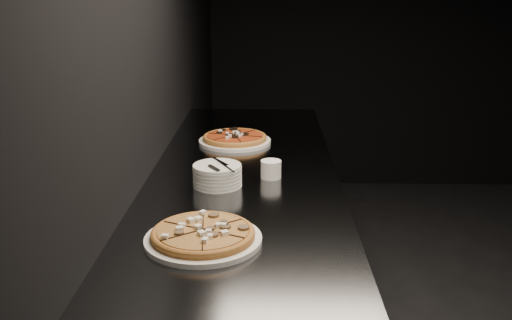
{
  "coord_description": "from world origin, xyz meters",
  "views": [
    {
      "loc": [
        -2.03,
        -2.14,
        1.64
      ],
      "look_at": [
        -2.08,
        -0.04,
        0.99
      ],
      "focal_mm": 40.0,
      "sensor_mm": 36.0,
      "label": 1
    }
  ],
  "objects_px": {
    "counter": "(244,277)",
    "cutlery": "(219,165)",
    "pizza_tomato": "(235,139)",
    "ramekin": "(271,169)",
    "plate_stack": "(217,175)",
    "pizza_mushroom": "(203,235)"
  },
  "relations": [
    {
      "from": "pizza_mushroom",
      "to": "plate_stack",
      "type": "bearing_deg",
      "value": 90.15
    },
    {
      "from": "counter",
      "to": "plate_stack",
      "type": "distance_m",
      "value": 0.53
    },
    {
      "from": "plate_stack",
      "to": "cutlery",
      "type": "distance_m",
      "value": 0.05
    },
    {
      "from": "pizza_mushroom",
      "to": "plate_stack",
      "type": "distance_m",
      "value": 0.49
    },
    {
      "from": "pizza_tomato",
      "to": "plate_stack",
      "type": "bearing_deg",
      "value": -92.95
    },
    {
      "from": "cutlery",
      "to": "ramekin",
      "type": "distance_m",
      "value": 0.22
    },
    {
      "from": "cutlery",
      "to": "ramekin",
      "type": "bearing_deg",
      "value": -4.17
    },
    {
      "from": "counter",
      "to": "cutlery",
      "type": "xyz_separation_m",
      "value": [
        -0.08,
        -0.15,
        0.54
      ]
    },
    {
      "from": "pizza_tomato",
      "to": "ramekin",
      "type": "bearing_deg",
      "value": -71.43
    },
    {
      "from": "counter",
      "to": "pizza_tomato",
      "type": "bearing_deg",
      "value": 97.63
    },
    {
      "from": "ramekin",
      "to": "cutlery",
      "type": "bearing_deg",
      "value": -151.21
    },
    {
      "from": "counter",
      "to": "pizza_tomato",
      "type": "height_order",
      "value": "pizza_tomato"
    },
    {
      "from": "counter",
      "to": "pizza_tomato",
      "type": "relative_size",
      "value": 6.64
    },
    {
      "from": "counter",
      "to": "pizza_tomato",
      "type": "xyz_separation_m",
      "value": [
        -0.06,
        0.45,
        0.48
      ]
    },
    {
      "from": "plate_stack",
      "to": "cutlery",
      "type": "height_order",
      "value": "cutlery"
    },
    {
      "from": "counter",
      "to": "ramekin",
      "type": "bearing_deg",
      "value": -24.1
    },
    {
      "from": "counter",
      "to": "cutlery",
      "type": "height_order",
      "value": "cutlery"
    },
    {
      "from": "pizza_mushroom",
      "to": "cutlery",
      "type": "xyz_separation_m",
      "value": [
        0.01,
        0.47,
        0.06
      ]
    },
    {
      "from": "counter",
      "to": "cutlery",
      "type": "relative_size",
      "value": 13.18
    },
    {
      "from": "pizza_tomato",
      "to": "cutlery",
      "type": "distance_m",
      "value": 0.61
    },
    {
      "from": "counter",
      "to": "pizza_tomato",
      "type": "distance_m",
      "value": 0.66
    },
    {
      "from": "cutlery",
      "to": "pizza_mushroom",
      "type": "bearing_deg",
      "value": -123.67
    }
  ]
}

